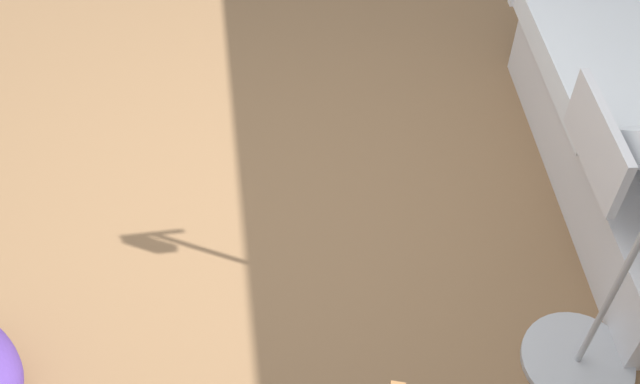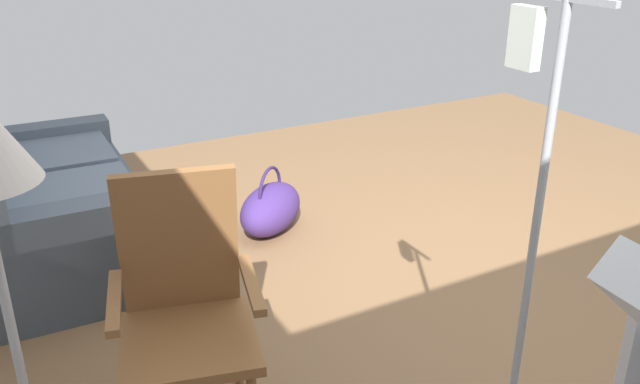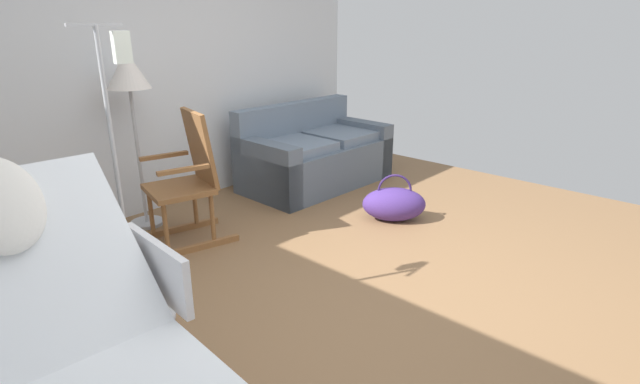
# 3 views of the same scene
# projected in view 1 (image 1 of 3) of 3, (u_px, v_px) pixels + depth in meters

# --- Properties ---
(ground_plane) EXTENTS (6.30, 6.30, 0.00)m
(ground_plane) POSITION_uv_depth(u_px,v_px,m) (281.00, 226.00, 3.36)
(ground_plane) COLOR olive
(iv_pole) EXTENTS (0.44, 0.44, 1.69)m
(iv_pole) POSITION_uv_depth(u_px,v_px,m) (591.00, 330.00, 2.70)
(iv_pole) COLOR #B2B5BA
(iv_pole) RESTS_ON ground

